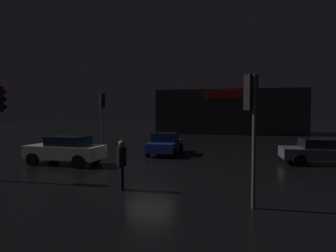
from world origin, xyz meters
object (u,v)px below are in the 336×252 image
at_px(store_building, 229,112).
at_px(traffic_signal_cross_left, 251,107).
at_px(traffic_signal_opposite, 102,107).
at_px(car_far, 66,150).
at_px(car_crossing, 324,151).
at_px(car_near, 165,143).
at_px(pedestrian, 122,161).

bearing_deg(store_building, traffic_signal_cross_left, -89.16).
xyz_separation_m(traffic_signal_opposite, car_far, (0.61, -6.02, -2.45)).
bearing_deg(traffic_signal_cross_left, store_building, 90.84).
bearing_deg(car_far, store_building, 72.17).
height_order(traffic_signal_opposite, car_crossing, traffic_signal_opposite).
relative_size(traffic_signal_cross_left, car_crossing, 0.88).
relative_size(store_building, car_crossing, 4.40).
distance_m(store_building, car_far, 28.76).
xyz_separation_m(traffic_signal_opposite, traffic_signal_cross_left, (9.87, -11.31, -0.31)).
bearing_deg(traffic_signal_cross_left, car_crossing, 61.18).
bearing_deg(car_near, traffic_signal_opposite, 167.14).
bearing_deg(traffic_signal_opposite, traffic_signal_cross_left, -48.88).
bearing_deg(car_near, pedestrian, -87.67).
relative_size(store_building, car_near, 4.72).
xyz_separation_m(store_building, pedestrian, (-3.92, -31.56, -1.92)).
relative_size(store_building, pedestrian, 10.78).
bearing_deg(traffic_signal_cross_left, car_near, 115.18).
bearing_deg(car_crossing, traffic_signal_cross_left, -118.82).
relative_size(traffic_signal_cross_left, car_near, 0.95).
bearing_deg(car_near, car_crossing, -12.67).
xyz_separation_m(store_building, car_near, (-4.29, -22.44, -2.24)).
distance_m(traffic_signal_opposite, pedestrian, 11.85).
bearing_deg(traffic_signal_cross_left, traffic_signal_opposite, 131.12).
xyz_separation_m(traffic_signal_opposite, pedestrian, (5.47, -10.28, -2.20)).
bearing_deg(car_crossing, traffic_signal_opposite, 167.26).
height_order(store_building, pedestrian, store_building).
distance_m(traffic_signal_cross_left, car_crossing, 9.48).
relative_size(store_building, traffic_signal_cross_left, 4.98).
xyz_separation_m(car_near, car_crossing, (9.21, -2.07, 0.00)).
bearing_deg(car_near, car_far, -132.78).
bearing_deg(car_crossing, car_far, -168.53).
xyz_separation_m(store_building, traffic_signal_opposite, (-9.39, -21.28, 0.28)).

